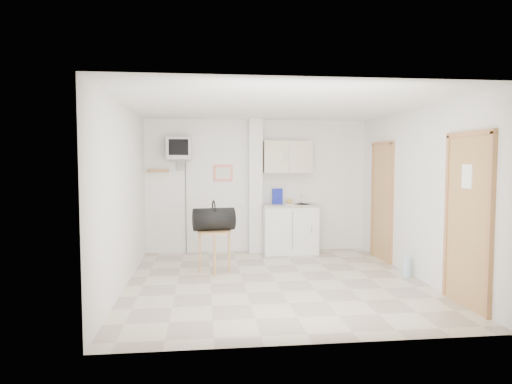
{
  "coord_description": "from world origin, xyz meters",
  "views": [
    {
      "loc": [
        -1.02,
        -6.36,
        1.74
      ],
      "look_at": [
        -0.21,
        0.6,
        1.25
      ],
      "focal_mm": 32.0,
      "sensor_mm": 36.0,
      "label": 1
    }
  ],
  "objects": [
    {
      "name": "room_envelope",
      "position": [
        0.24,
        0.09,
        1.54
      ],
      "size": [
        4.24,
        4.54,
        2.55
      ],
      "color": "white",
      "rests_on": "ground"
    },
    {
      "name": "kitchenette",
      "position": [
        0.57,
        2.0,
        0.8
      ],
      "size": [
        1.03,
        0.58,
        2.1
      ],
      "color": "white",
      "rests_on": "ground"
    },
    {
      "name": "duffel_bag",
      "position": [
        -0.87,
        0.67,
        0.83
      ],
      "size": [
        0.67,
        0.43,
        0.47
      ],
      "rotation": [
        0.0,
        0.0,
        0.14
      ],
      "color": "black",
      "rests_on": "round_table"
    },
    {
      "name": "round_table",
      "position": [
        -0.86,
        0.63,
        0.55
      ],
      "size": [
        0.53,
        0.53,
        0.66
      ],
      "rotation": [
        0.0,
        0.0,
        -0.01
      ],
      "color": "#A17F48",
      "rests_on": "ground"
    },
    {
      "name": "water_bottle",
      "position": [
        1.98,
        0.03,
        0.16
      ],
      "size": [
        0.12,
        0.12,
        0.36
      ],
      "color": "#A5CBDE",
      "rests_on": "ground"
    },
    {
      "name": "crt_television",
      "position": [
        -1.45,
        2.02,
        1.94
      ],
      "size": [
        0.44,
        0.45,
        2.15
      ],
      "color": "slate",
      "rests_on": "ground"
    },
    {
      "name": "ground",
      "position": [
        0.0,
        0.0,
        0.0
      ],
      "size": [
        4.5,
        4.5,
        0.0
      ],
      "primitive_type": "plane",
      "color": "beige",
      "rests_on": "ground"
    }
  ]
}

